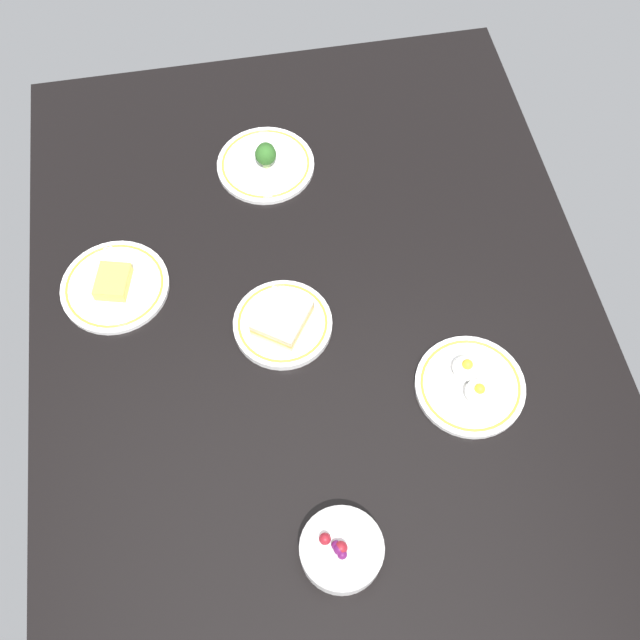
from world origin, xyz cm
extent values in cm
cube|color=black|center=(0.00, 0.00, 2.00)|extent=(149.52, 109.72, 4.00)
cylinder|color=white|center=(40.72, 4.62, 4.52)|extent=(20.97, 20.97, 1.04)
torus|color=gold|center=(40.72, 4.62, 5.04)|extent=(18.95, 18.95, 0.50)
cylinder|color=#9EBC72|center=(40.92, 4.34, 5.98)|extent=(1.39, 1.39, 1.89)
sphere|color=#2D6023|center=(40.92, 4.34, 8.42)|extent=(3.98, 3.98, 3.98)
cylinder|color=#9EBC72|center=(39.87, 4.50, 6.05)|extent=(1.59, 1.59, 2.03)
sphere|color=#2D6023|center=(39.87, 4.50, 8.76)|extent=(4.53, 4.53, 4.53)
cylinder|color=white|center=(1.03, 7.02, 4.77)|extent=(18.87, 18.87, 1.54)
torus|color=gold|center=(1.03, 7.02, 5.54)|extent=(17.11, 17.11, 0.50)
cube|color=beige|center=(1.03, 7.02, 6.14)|extent=(13.15, 12.82, 1.20)
cube|color=#E5B24C|center=(1.03, 7.02, 7.14)|extent=(13.15, 12.82, 0.80)
cube|color=beige|center=(1.03, 7.02, 8.14)|extent=(13.15, 12.82, 1.20)
cylinder|color=white|center=(15.30, 38.11, 4.54)|extent=(21.19, 21.19, 1.08)
torus|color=gold|center=(15.30, 38.11, 5.08)|extent=(19.14, 19.14, 0.50)
cube|color=#F2D14C|center=(15.30, 38.11, 6.40)|extent=(8.86, 7.84, 2.65)
cylinder|color=white|center=(-42.70, 4.11, 5.91)|extent=(13.54, 13.54, 3.81)
torus|color=white|center=(-42.70, 4.11, 7.81)|extent=(13.80, 13.80, 0.80)
sphere|color=#59144C|center=(-42.91, 4.15, 8.75)|extent=(1.87, 1.87, 1.87)
sphere|color=#59144C|center=(-43.93, 4.31, 8.62)|extent=(1.62, 1.62, 1.62)
sphere|color=maroon|center=(-41.09, 6.56, 8.80)|extent=(1.97, 1.97, 1.97)
sphere|color=maroon|center=(-42.91, 4.31, 8.88)|extent=(2.15, 2.15, 2.15)
sphere|color=#59144C|center=(-42.37, 4.95, 8.64)|extent=(1.65, 1.65, 1.65)
sphere|color=#59144C|center=(-43.02, 4.56, 8.84)|extent=(2.05, 2.05, 2.05)
cylinder|color=white|center=(-17.64, -24.65, 4.57)|extent=(20.15, 20.15, 1.13)
torus|color=gold|center=(-17.64, -24.65, 5.13)|extent=(18.23, 18.23, 0.50)
ellipsoid|color=white|center=(-19.81, -25.28, 6.50)|extent=(4.98, 4.98, 2.74)
sphere|color=yellow|center=(-19.81, -25.28, 7.73)|extent=(1.99, 1.99, 1.99)
ellipsoid|color=white|center=(-14.81, -24.39, 6.53)|extent=(5.09, 5.09, 2.80)
sphere|color=yellow|center=(-14.81, -24.39, 7.79)|extent=(2.03, 2.03, 2.03)
camera|label=1|loc=(-69.91, 12.53, 132.52)|focal=43.12mm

